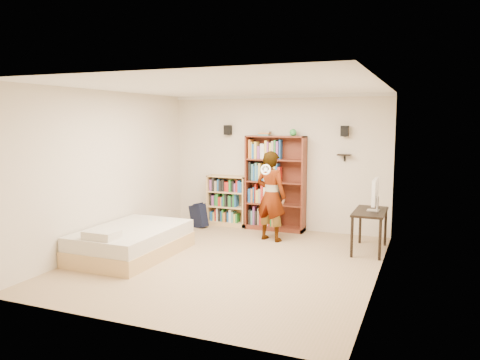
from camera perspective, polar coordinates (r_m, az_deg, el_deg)
The scene contains 14 objects.
ground at distance 7.45m, azimuth -1.45°, elevation -9.90°, with size 4.50×5.00×0.01m, color tan.
room_shell at distance 7.13m, azimuth -1.50°, elevation 3.75°, with size 4.52×5.02×2.71m.
crown_molding at distance 7.13m, azimuth -1.52°, elevation 11.05°, with size 4.50×5.00×0.06m.
speaker_left at distance 9.74m, azimuth -1.50°, elevation 6.12°, with size 0.14×0.12×0.20m, color black.
speaker_right at distance 9.05m, azimuth 12.64°, elevation 5.85°, with size 0.14×0.12×0.20m, color black.
wall_shelf at distance 9.08m, azimuth 12.57°, elevation 3.01°, with size 0.25×0.16×0.03m, color black.
tall_bookshelf at distance 9.37m, azimuth 4.34°, elevation -0.41°, with size 1.20×0.35×1.89m, color brown, non-canonical shape.
low_bookshelf at distance 9.83m, azimuth -1.54°, elevation -2.52°, with size 0.84×0.32×1.05m, color tan, non-canonical shape.
computer_desk at distance 8.22m, azimuth 15.50°, elevation -6.01°, with size 0.51×1.02×0.70m, color black, non-canonical shape.
imac at distance 8.10m, azimuth 15.98°, elevation -1.77°, with size 0.11×0.54×0.54m, color white, non-canonical shape.
daybed at distance 7.89m, azimuth -13.07°, elevation -6.93°, with size 1.28×1.97×0.58m, color beige, non-canonical shape.
person at distance 8.56m, azimuth 3.80°, elevation -1.96°, with size 0.60×0.40×1.65m, color black.
wii_wheel at distance 8.20m, azimuth 3.15°, elevation 1.27°, with size 0.19×0.19×0.03m, color white.
navy_bag at distance 9.74m, azimuth -5.06°, elevation -4.32°, with size 0.36×0.23×0.49m, color black, non-canonical shape.
Camera 1 is at (2.86, -6.52, 2.21)m, focal length 35.00 mm.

